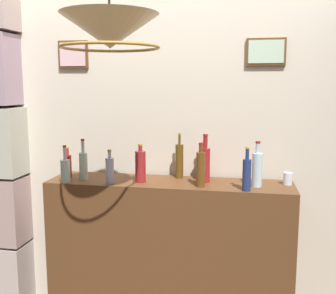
% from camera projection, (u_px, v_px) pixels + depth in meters
% --- Properties ---
extents(panelled_rear_partition, '(3.51, 0.15, 2.78)m').
position_uv_depth(panelled_rear_partition, '(176.00, 129.00, 3.03)').
color(panelled_rear_partition, beige).
rests_on(panelled_rear_partition, ground).
extents(bar_shelf_unit, '(1.69, 0.39, 1.14)m').
position_uv_depth(bar_shelf_unit, '(169.00, 259.00, 2.91)').
color(bar_shelf_unit, brown).
rests_on(bar_shelf_unit, ground).
extents(liquor_bottle_mezcal, '(0.08, 0.08, 0.26)m').
position_uv_depth(liquor_bottle_mezcal, '(202.00, 166.00, 2.91)').
color(liquor_bottle_mezcal, maroon).
rests_on(liquor_bottle_mezcal, bar_shelf_unit).
extents(liquor_bottle_whiskey, '(0.06, 0.06, 0.23)m').
position_uv_depth(liquor_bottle_whiskey, '(110.00, 170.00, 2.76)').
color(liquor_bottle_whiskey, '#B5B9DE').
rests_on(liquor_bottle_whiskey, bar_shelf_unit).
extents(liquor_bottle_sherry, '(0.06, 0.06, 0.23)m').
position_uv_depth(liquor_bottle_sherry, '(68.00, 165.00, 2.92)').
color(liquor_bottle_sherry, maroon).
rests_on(liquor_bottle_sherry, bar_shelf_unit).
extents(liquor_bottle_bourbon, '(0.06, 0.06, 0.33)m').
position_uv_depth(liquor_bottle_bourbon, '(179.00, 161.00, 2.91)').
color(liquor_bottle_bourbon, '#573C14').
rests_on(liquor_bottle_bourbon, bar_shelf_unit).
extents(liquor_bottle_scotch, '(0.05, 0.05, 0.28)m').
position_uv_depth(liquor_bottle_scotch, '(247.00, 174.00, 2.56)').
color(liquor_bottle_scotch, navy).
rests_on(liquor_bottle_scotch, bar_shelf_unit).
extents(liquor_bottle_vodka, '(0.06, 0.06, 0.29)m').
position_uv_depth(liquor_bottle_vodka, '(83.00, 165.00, 2.86)').
color(liquor_bottle_vodka, silver).
rests_on(liquor_bottle_vodka, bar_shelf_unit).
extents(liquor_bottle_gin, '(0.06, 0.06, 0.29)m').
position_uv_depth(liquor_bottle_gin, '(201.00, 168.00, 2.66)').
color(liquor_bottle_gin, brown).
rests_on(liquor_bottle_gin, bar_shelf_unit).
extents(liquor_bottle_port, '(0.07, 0.07, 0.33)m').
position_uv_depth(liquor_bottle_port, '(205.00, 163.00, 2.79)').
color(liquor_bottle_port, maroon).
rests_on(liquor_bottle_port, bar_shelf_unit).
extents(liquor_bottle_tequila, '(0.07, 0.07, 0.30)m').
position_uv_depth(liquor_bottle_tequila, '(257.00, 169.00, 2.67)').
color(liquor_bottle_tequila, silver).
rests_on(liquor_bottle_tequila, bar_shelf_unit).
extents(liquor_bottle_amaro, '(0.07, 0.07, 0.27)m').
position_uv_depth(liquor_bottle_amaro, '(140.00, 166.00, 2.79)').
color(liquor_bottle_amaro, maroon).
rests_on(liquor_bottle_amaro, bar_shelf_unit).
extents(liquor_bottle_brandy, '(0.06, 0.06, 0.26)m').
position_uv_depth(liquor_bottle_brandy, '(65.00, 170.00, 2.78)').
color(liquor_bottle_brandy, silver).
rests_on(liquor_bottle_brandy, bar_shelf_unit).
extents(glass_tumbler_rocks, '(0.06, 0.06, 0.08)m').
position_uv_depth(glass_tumbler_rocks, '(288.00, 179.00, 2.73)').
color(glass_tumbler_rocks, silver).
rests_on(glass_tumbler_rocks, bar_shelf_unit).
extents(pendant_lamp, '(0.52, 0.52, 0.50)m').
position_uv_depth(pendant_lamp, '(110.00, 32.00, 2.08)').
color(pendant_lamp, beige).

